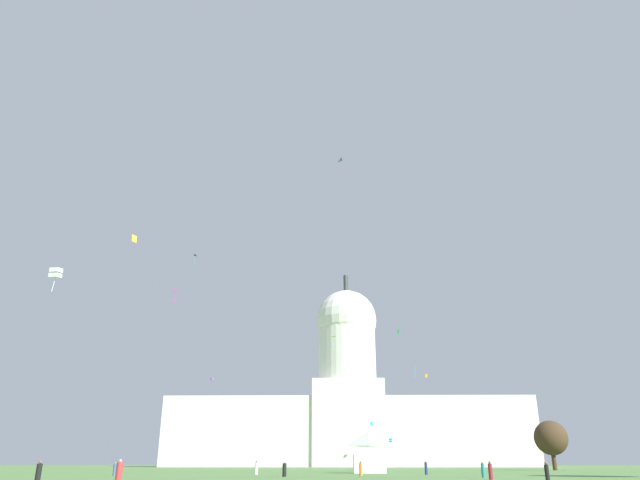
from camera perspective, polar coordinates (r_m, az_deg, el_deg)
capitol_building at (r=223.64m, az=2.78°, el=-16.34°), size 133.03×24.39×72.29m
event_tent at (r=93.10m, az=4.88°, el=-20.13°), size 5.02×4.40×6.14m
tree_east_far at (r=136.68m, az=21.92°, el=-17.75°), size 9.50×9.32×9.82m
person_navy_edge_west at (r=82.82m, az=10.47°, el=-21.34°), size 0.46×0.46×1.78m
person_teal_front_right at (r=68.87m, az=15.85°, el=-21.07°), size 0.38×0.38×1.66m
person_black_back_left at (r=70.05m, az=-3.54°, el=-21.78°), size 0.64×0.64×1.64m
person_denim_back_right at (r=77.63m, az=-19.69°, el=-20.64°), size 0.47×0.47×1.54m
person_white_aisle_center at (r=82.38m, az=-6.33°, el=-21.57°), size 0.61×0.61×1.75m
person_red_edge_east at (r=49.68m, az=-19.30°, el=-20.94°), size 0.59×0.59×1.73m
person_maroon_lawn_far_left at (r=59.47m, az=16.54°, el=-21.12°), size 0.44×0.44×1.64m
person_orange_mid_center at (r=73.48m, az=4.06°, el=-21.73°), size 0.49×0.49×1.64m
person_black_mid_right at (r=51.60m, az=21.58°, el=-20.69°), size 0.47×0.47×1.58m
person_black_back_center at (r=57.61m, az=-26.12°, el=-19.95°), size 0.63×0.63×1.66m
kite_blue_high at (r=104.83m, az=2.22°, el=7.75°), size 1.00×1.57×0.16m
kite_yellow_mid at (r=148.03m, az=9.17°, el=-12.15°), size 1.10×1.30×3.59m
kite_turquoise_low at (r=151.46m, az=5.12°, el=-17.70°), size 0.78×0.40×1.08m
kite_black_high at (r=169.18m, az=-12.39°, el=-1.65°), size 0.95×1.57×2.42m
kite_orange_mid at (r=190.62m, az=10.49°, el=-13.09°), size 0.98×0.53×1.21m
kite_violet_mid at (r=194.79m, az=-10.65°, el=-13.41°), size 1.05×1.04×2.00m
kite_magenta_mid at (r=124.58m, az=-14.18°, el=-5.16°), size 1.39×0.89×2.60m
kite_gold_mid at (r=64.42m, az=-17.94°, el=0.12°), size 0.46×0.63×0.83m
kite_green_mid at (r=159.09m, az=7.79°, el=-8.95°), size 0.99×0.98×2.37m
kite_lime_mid at (r=159.12m, az=1.40°, el=-9.80°), size 1.93×1.58×3.20m
kite_white_mid at (r=70.30m, az=-24.73°, el=-2.98°), size 1.14×1.19×2.76m
kite_cyan_low at (r=190.94m, az=7.00°, el=-19.09°), size 1.06×1.13×4.18m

